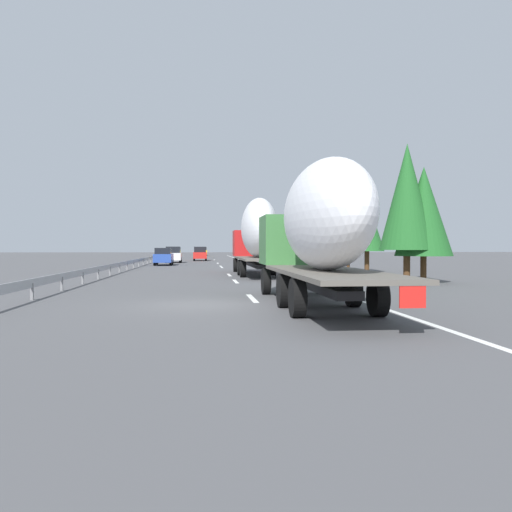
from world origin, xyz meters
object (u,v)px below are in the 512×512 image
(truck_trailing, at_px, (318,227))
(car_blue_sedan, at_px, (164,256))
(truck_lead, at_px, (257,234))
(car_yellow_coupe, at_px, (203,251))
(car_red_compact, at_px, (200,254))
(car_white_van, at_px, (173,255))
(road_sign, at_px, (261,245))

(truck_trailing, distance_m, car_blue_sedan, 39.88)
(truck_lead, distance_m, car_yellow_coupe, 76.33)
(car_yellow_coupe, bearing_deg, car_red_compact, 179.33)
(truck_trailing, xyz_separation_m, car_red_compact, (56.88, 3.84, -1.57))
(truck_trailing, distance_m, car_yellow_coupe, 95.05)
(car_yellow_coupe, xyz_separation_m, car_blue_sedan, (-55.84, 4.09, -0.01))
(car_white_van, distance_m, road_sign, 10.81)
(car_yellow_coupe, height_order, car_red_compact, car_red_compact)
(truck_lead, height_order, car_red_compact, truck_lead)
(car_white_van, xyz_separation_m, road_sign, (-3.81, -10.05, 1.16))
(truck_trailing, xyz_separation_m, car_blue_sedan, (39.14, 7.49, -1.61))
(car_blue_sedan, bearing_deg, road_sign, -64.42)
(car_yellow_coupe, bearing_deg, car_white_van, 175.67)
(truck_lead, distance_m, car_blue_sedan, 21.81)
(car_red_compact, xyz_separation_m, road_sign, (-12.67, -6.94, 1.16))
(car_yellow_coupe, distance_m, car_red_compact, 38.10)
(car_yellow_coupe, xyz_separation_m, road_sign, (-50.76, -6.50, 1.19))
(car_red_compact, relative_size, road_sign, 1.52)
(car_yellow_coupe, relative_size, car_white_van, 0.94)
(car_red_compact, xyz_separation_m, car_white_van, (-8.85, 3.11, 0.00))
(truck_lead, xyz_separation_m, car_red_compact, (38.14, 3.84, -1.80))
(truck_lead, height_order, car_white_van, truck_lead)
(car_yellow_coupe, xyz_separation_m, car_red_compact, (-38.10, 0.44, 0.03))
(truck_lead, height_order, truck_trailing, truck_lead)
(truck_lead, relative_size, car_red_compact, 2.94)
(car_blue_sedan, height_order, road_sign, road_sign)
(car_yellow_coupe, distance_m, car_white_van, 47.08)
(car_yellow_coupe, distance_m, road_sign, 51.19)
(car_blue_sedan, xyz_separation_m, road_sign, (5.07, -10.59, 1.21))
(truck_trailing, bearing_deg, car_yellow_coupe, 2.05)
(car_yellow_coupe, relative_size, road_sign, 1.34)
(car_white_van, bearing_deg, truck_trailing, -171.76)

